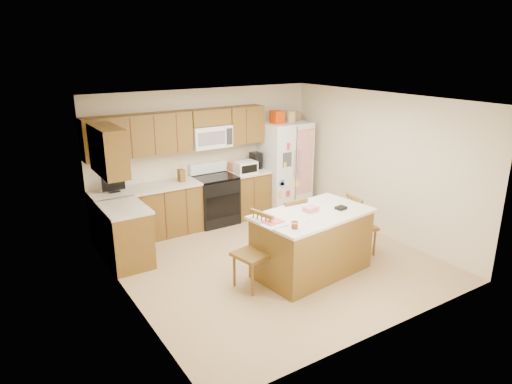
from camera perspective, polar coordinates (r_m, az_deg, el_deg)
ground at (r=7.29m, az=2.11°, el=-8.52°), size 4.50×4.50×0.00m
room_shell at (r=6.78m, az=2.25°, el=2.48°), size 4.60×4.60×2.52m
cabinetry at (r=8.01m, az=-10.99°, el=0.65°), size 3.36×1.56×2.15m
stove at (r=8.65m, az=-5.16°, el=-0.86°), size 0.76×0.65×1.13m
refrigerator at (r=9.27m, az=3.60°, el=3.32°), size 0.90×0.79×2.04m
island at (r=6.79m, az=6.99°, el=-6.28°), size 1.83×1.20×1.03m
windsor_chair_left at (r=6.34m, az=-0.33°, el=-7.65°), size 0.52×0.54×1.07m
windsor_chair_back at (r=7.21m, az=4.24°, el=-4.71°), size 0.45×0.43×1.01m
windsor_chair_right at (r=7.52m, az=12.85°, el=-4.21°), size 0.46×0.48×0.99m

